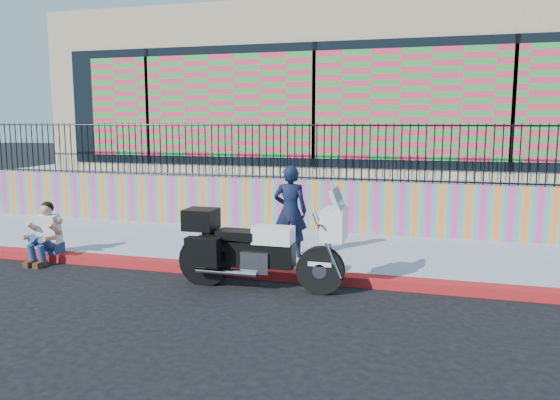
% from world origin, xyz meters
% --- Properties ---
extents(ground, '(90.00, 90.00, 0.00)m').
position_xyz_m(ground, '(0.00, 0.00, 0.00)').
color(ground, black).
rests_on(ground, ground).
extents(red_curb, '(16.00, 0.30, 0.15)m').
position_xyz_m(red_curb, '(0.00, 0.00, 0.07)').
color(red_curb, '#A90C28').
rests_on(red_curb, ground).
extents(sidewalk, '(16.00, 3.00, 0.15)m').
position_xyz_m(sidewalk, '(0.00, 1.65, 0.07)').
color(sidewalk, gray).
rests_on(sidewalk, ground).
extents(mural_wall, '(16.00, 0.20, 1.10)m').
position_xyz_m(mural_wall, '(0.00, 3.25, 0.70)').
color(mural_wall, '#DC3988').
rests_on(mural_wall, sidewalk).
extents(metal_fence, '(15.80, 0.04, 1.20)m').
position_xyz_m(metal_fence, '(0.00, 3.25, 1.85)').
color(metal_fence, black).
rests_on(metal_fence, mural_wall).
extents(elevated_platform, '(16.00, 10.00, 1.25)m').
position_xyz_m(elevated_platform, '(0.00, 8.35, 0.62)').
color(elevated_platform, gray).
rests_on(elevated_platform, ground).
extents(storefront_building, '(14.00, 8.06, 4.00)m').
position_xyz_m(storefront_building, '(0.00, 8.13, 3.25)').
color(storefront_building, tan).
rests_on(storefront_building, elevated_platform).
extents(police_motorcycle, '(2.52, 0.83, 1.57)m').
position_xyz_m(police_motorcycle, '(0.19, -0.57, 0.66)').
color(police_motorcycle, black).
rests_on(police_motorcycle, ground).
extents(police_officer, '(0.63, 0.45, 1.60)m').
position_xyz_m(police_officer, '(0.30, 0.88, 0.95)').
color(police_officer, black).
rests_on(police_officer, sidewalk).
extents(seated_man, '(0.54, 0.71, 1.06)m').
position_xyz_m(seated_man, '(-3.90, -0.22, 0.45)').
color(seated_man, navy).
rests_on(seated_man, ground).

